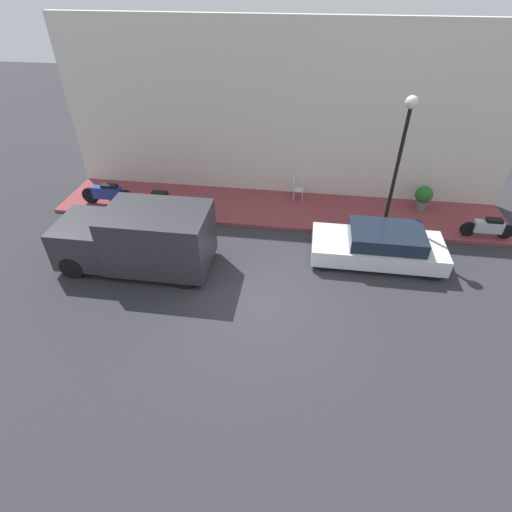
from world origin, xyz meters
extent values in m
plane|color=#2D2D33|center=(0.00, 0.00, 0.00)|extent=(60.00, 60.00, 0.00)
cube|color=brown|center=(5.29, 0.00, 0.06)|extent=(2.83, 17.32, 0.13)
cube|color=silver|center=(6.85, 0.00, 3.29)|extent=(0.30, 17.32, 6.58)
cube|color=silver|center=(2.53, -3.54, 0.44)|extent=(1.81, 4.23, 0.56)
cube|color=#192333|center=(2.53, -3.75, 0.95)|extent=(1.59, 2.33, 0.46)
cylinder|color=black|center=(1.74, -1.87, 0.29)|extent=(0.20, 0.58, 0.58)
cylinder|color=black|center=(3.31, -1.87, 0.29)|extent=(0.20, 0.58, 0.58)
cylinder|color=black|center=(1.74, -5.21, 0.29)|extent=(0.20, 0.58, 0.58)
cylinder|color=black|center=(3.31, -5.21, 0.29)|extent=(0.20, 0.58, 0.58)
cube|color=#2D2D33|center=(1.18, 3.29, 1.13)|extent=(2.05, 3.12, 1.85)
cube|color=#2D2D33|center=(1.18, 5.68, 0.85)|extent=(1.95, 1.68, 1.30)
cube|color=#192333|center=(1.18, 5.94, 1.22)|extent=(1.74, 0.92, 0.52)
cylinder|color=black|center=(0.29, 5.90, 0.37)|extent=(0.22, 0.74, 0.74)
cylinder|color=black|center=(2.08, 5.90, 0.37)|extent=(0.22, 0.74, 0.74)
cylinder|color=black|center=(0.29, 2.35, 0.37)|extent=(0.22, 0.74, 0.74)
cylinder|color=black|center=(2.08, 2.35, 0.37)|extent=(0.22, 0.74, 0.74)
cube|color=#B21E1E|center=(4.45, 4.60, 0.60)|extent=(0.30, 1.13, 0.40)
cube|color=black|center=(4.45, 4.45, 0.86)|extent=(0.27, 0.62, 0.12)
cylinder|color=black|center=(4.45, 5.33, 0.45)|extent=(0.10, 0.65, 0.65)
cylinder|color=black|center=(4.45, 3.87, 0.45)|extent=(0.10, 0.65, 0.65)
cube|color=navy|center=(4.61, 6.68, 0.65)|extent=(0.30, 1.15, 0.47)
cube|color=black|center=(4.61, 6.52, 0.95)|extent=(0.27, 0.63, 0.12)
cylinder|color=black|center=(4.61, 7.42, 0.46)|extent=(0.10, 0.67, 0.67)
cylinder|color=black|center=(4.61, 5.93, 0.46)|extent=(0.10, 0.67, 0.67)
cube|color=#B7B7BF|center=(4.24, -7.48, 0.55)|extent=(0.30, 0.95, 0.40)
cube|color=black|center=(4.24, -7.61, 0.81)|extent=(0.27, 0.52, 0.12)
cylinder|color=black|center=(4.24, -6.86, 0.40)|extent=(0.10, 0.54, 0.54)
cylinder|color=black|center=(4.24, -8.10, 0.40)|extent=(0.10, 0.54, 0.54)
cylinder|color=black|center=(4.12, -3.95, 2.33)|extent=(0.12, 0.12, 4.42)
sphere|color=silver|center=(4.12, -3.95, 4.66)|extent=(0.39, 0.39, 0.39)
cylinder|color=slate|center=(5.92, -5.58, 0.32)|extent=(0.37, 0.37, 0.39)
sphere|color=#236628|center=(5.92, -5.58, 0.78)|extent=(0.66, 0.66, 0.66)
cube|color=silver|center=(6.11, -0.77, 0.55)|extent=(0.40, 0.40, 0.04)
cube|color=silver|center=(6.11, -0.59, 0.75)|extent=(0.40, 0.04, 0.37)
cylinder|color=silver|center=(5.94, -0.94, 0.33)|extent=(0.04, 0.04, 0.40)
cylinder|color=silver|center=(6.28, -0.94, 0.33)|extent=(0.04, 0.04, 0.40)
cylinder|color=silver|center=(5.94, -0.60, 0.33)|extent=(0.04, 0.04, 0.40)
cylinder|color=silver|center=(6.28, -0.60, 0.33)|extent=(0.04, 0.04, 0.40)
camera|label=1|loc=(-8.51, -1.10, 8.05)|focal=28.00mm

